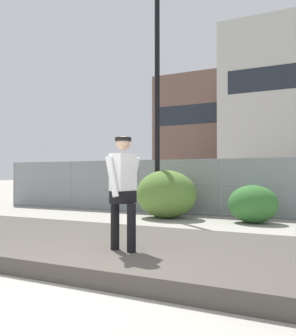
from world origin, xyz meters
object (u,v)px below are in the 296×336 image
(skater, at_px, (123,190))
(skateboard, at_px, (123,263))
(parked_car_near, at_px, (146,186))
(street_lamp, at_px, (157,73))
(parked_car_mid, at_px, (271,188))
(shrub_center, at_px, (253,204))
(shrub_left, at_px, (166,194))

(skater, bearing_deg, skateboard, -97.13)
(skateboard, distance_m, parked_car_near, 10.26)
(street_lamp, relative_size, parked_car_mid, 1.69)
(street_lamp, xyz_separation_m, shrub_center, (2.93, -0.08, -4.04))
(skateboard, relative_size, parked_car_near, 0.18)
(street_lamp, bearing_deg, skateboard, -71.09)
(shrub_left, bearing_deg, parked_car_near, 123.22)
(shrub_left, bearing_deg, shrub_center, 0.57)
(skateboard, distance_m, parked_car_mid, 9.44)
(parked_car_mid, relative_size, shrub_center, 3.25)
(skater, distance_m, shrub_left, 5.69)
(parked_car_mid, bearing_deg, parked_car_near, 179.74)
(shrub_left, distance_m, shrub_center, 2.59)
(shrub_center, bearing_deg, shrub_left, -179.43)
(parked_car_mid, height_order, shrub_center, parked_car_mid)
(street_lamp, distance_m, parked_car_near, 5.77)
(skateboard, distance_m, shrub_center, 5.60)
(skater, xyz_separation_m, shrub_center, (1.02, 5.48, -0.60))
(skateboard, height_order, shrub_left, shrub_left)
(skateboard, bearing_deg, parked_car_near, 113.76)
(skater, relative_size, shrub_center, 1.36)
(parked_car_mid, distance_m, shrub_center, 3.87)
(skateboard, relative_size, parked_car_mid, 0.19)
(shrub_left, bearing_deg, skateboard, -74.01)
(parked_car_mid, bearing_deg, shrub_center, -91.18)
(skateboard, xyz_separation_m, parked_car_mid, (1.10, 9.34, 0.78))
(parked_car_near, distance_m, shrub_center, 6.45)
(skater, height_order, shrub_center, skater)
(parked_car_near, xyz_separation_m, shrub_left, (2.56, -3.91, -0.10))
(parked_car_near, bearing_deg, shrub_left, -56.78)
(skater, bearing_deg, parked_car_near, 113.76)
(street_lamp, height_order, parked_car_near, street_lamp)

